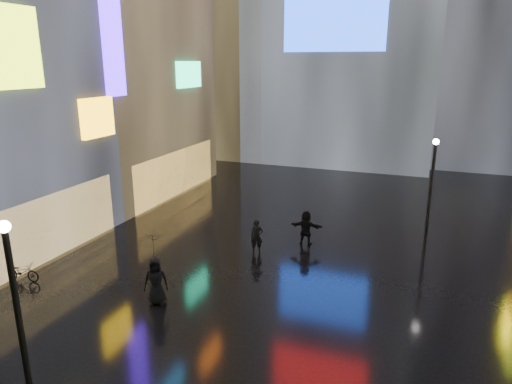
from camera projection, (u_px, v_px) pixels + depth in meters
The scene contains 10 objects.
ground at pixel (314, 249), 22.11m from camera, with size 140.00×140.00×0.00m, color black.
building_left_far at pixel (104, 26), 29.95m from camera, with size 10.28×12.00×22.00m.
tower_flank_left at pixel (230, 15), 43.10m from camera, with size 10.00×10.00×26.00m, color black.
lamp_near at pixel (17, 308), 11.13m from camera, with size 0.30×0.30×5.20m.
lamp_far at pixel (431, 184), 22.37m from camera, with size 0.30×0.30×5.20m.
pedestrian_4 at pixel (156, 281), 16.88m from camera, with size 0.90×0.58×1.83m, color black.
pedestrian_5 at pixel (306, 228), 22.41m from camera, with size 1.60×0.51×1.73m, color black.
pedestrian_6 at pixel (257, 236), 21.49m from camera, with size 0.58×0.38×1.60m, color black.
umbrella_2 at pixel (154, 246), 16.49m from camera, with size 1.02×1.04×0.94m, color black.
bicycle at pixel (22, 272), 18.76m from camera, with size 0.53×1.53×0.81m, color black.
Camera 1 is at (4.62, -0.18, 8.72)m, focal length 32.00 mm.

